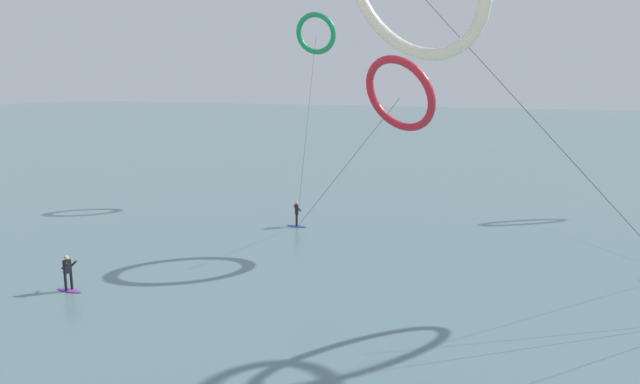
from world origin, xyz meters
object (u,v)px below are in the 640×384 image
Objects in this scene: surfer_cobalt at (297,216)px; kite_emerald at (316,34)px; surfer_violet at (68,275)px; kite_crimson at (400,94)px.

kite_emerald is (-2.71, 9.44, 12.37)m from surfer_cobalt.
kite_emerald is (1.86, 24.15, 12.37)m from surfer_violet.
kite_emerald is at bearing 164.35° from surfer_cobalt.
kite_emerald reaches higher than kite_crimson.
kite_crimson is at bearing -29.44° from surfer_violet.
surfer_cobalt is 15.80m from kite_emerald.
kite_emerald is 16.12m from kite_crimson.
kite_crimson is (10.12, -11.78, -4.35)m from kite_emerald.
surfer_cobalt is at bearing 5.33° from kite_crimson.
kite_emerald is 1.35× the size of kite_crimson.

